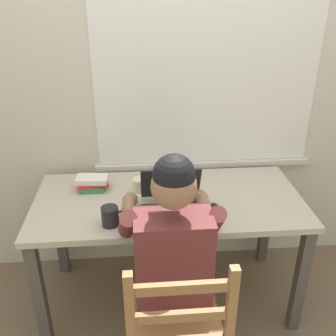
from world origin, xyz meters
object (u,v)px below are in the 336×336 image
(seated_person, at_px, (171,253))
(laptop, at_px, (172,202))
(computer_mouse, at_px, (214,208))
(desk, at_px, (169,212))
(coffee_mug_dark, at_px, (110,216))
(coffee_mug_white, at_px, (140,186))
(wooden_chair, at_px, (177,335))
(book_stack_main, at_px, (92,183))

(seated_person, xyz_separation_m, laptop, (0.03, 0.30, 0.10))
(seated_person, height_order, laptop, seated_person)
(seated_person, distance_m, computer_mouse, 0.39)
(desk, relative_size, seated_person, 1.22)
(desk, height_order, coffee_mug_dark, coffee_mug_dark)
(laptop, relative_size, coffee_mug_white, 2.83)
(seated_person, bearing_deg, laptop, 83.81)
(desk, xyz_separation_m, coffee_mug_dark, (-0.32, -0.24, 0.15))
(seated_person, relative_size, wooden_chair, 1.32)
(book_stack_main, bearing_deg, desk, -18.35)
(laptop, distance_m, coffee_mug_white, 0.27)
(book_stack_main, bearing_deg, coffee_mug_white, -12.74)
(book_stack_main, bearing_deg, coffee_mug_dark, -71.67)
(seated_person, xyz_separation_m, coffee_mug_dark, (-0.29, 0.19, 0.10))
(laptop, xyz_separation_m, computer_mouse, (0.23, -0.02, -0.04))
(laptop, bearing_deg, desk, 93.80)
(coffee_mug_dark, bearing_deg, book_stack_main, 108.33)
(seated_person, distance_m, book_stack_main, 0.72)
(laptop, relative_size, coffee_mug_dark, 2.64)
(seated_person, bearing_deg, desk, 86.79)
(coffee_mug_white, xyz_separation_m, coffee_mug_dark, (-0.15, -0.32, 0.01))
(seated_person, bearing_deg, book_stack_main, 125.90)
(wooden_chair, distance_m, coffee_mug_white, 0.87)
(seated_person, relative_size, coffee_mug_white, 10.80)
(desk, height_order, seated_person, seated_person)
(desk, bearing_deg, laptop, -86.20)
(wooden_chair, xyz_separation_m, laptop, (0.03, 0.58, 0.32))
(coffee_mug_white, height_order, book_stack_main, coffee_mug_white)
(coffee_mug_white, relative_size, book_stack_main, 0.60)
(computer_mouse, bearing_deg, desk, 147.40)
(computer_mouse, xyz_separation_m, coffee_mug_dark, (-0.55, -0.08, 0.03))
(wooden_chair, bearing_deg, seated_person, 90.00)
(seated_person, xyz_separation_m, computer_mouse, (0.26, 0.28, 0.06))
(coffee_mug_dark, height_order, book_stack_main, coffee_mug_dark)
(computer_mouse, height_order, book_stack_main, book_stack_main)
(desk, distance_m, wooden_chair, 0.73)
(computer_mouse, relative_size, coffee_mug_white, 0.86)
(laptop, bearing_deg, book_stack_main, 148.55)
(seated_person, height_order, book_stack_main, seated_person)
(wooden_chair, relative_size, book_stack_main, 4.90)
(laptop, bearing_deg, computer_mouse, -5.56)
(desk, relative_size, coffee_mug_white, 13.15)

